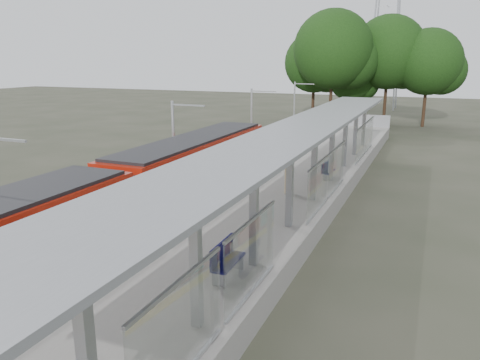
% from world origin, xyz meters
% --- Properties ---
extents(trackbed, '(3.00, 70.00, 0.24)m').
position_xyz_m(trackbed, '(-4.50, 20.00, 0.12)').
color(trackbed, '#59544C').
rests_on(trackbed, ground).
extents(platform, '(6.00, 50.00, 1.00)m').
position_xyz_m(platform, '(0.00, 20.00, 0.50)').
color(platform, gray).
rests_on(platform, ground).
extents(tactile_strip, '(0.60, 50.00, 0.02)m').
position_xyz_m(tactile_strip, '(-2.55, 20.00, 1.01)').
color(tactile_strip, gold).
rests_on(tactile_strip, platform).
extents(end_fence, '(6.00, 0.10, 1.20)m').
position_xyz_m(end_fence, '(0.00, 44.95, 1.60)').
color(end_fence, '#9EA0A5').
rests_on(end_fence, platform).
extents(train, '(2.74, 27.60, 3.62)m').
position_xyz_m(train, '(-4.50, 11.03, 2.05)').
color(train, black).
rests_on(train, ground).
extents(canopy, '(3.27, 38.00, 3.66)m').
position_xyz_m(canopy, '(1.61, 16.19, 4.20)').
color(canopy, '#9EA0A5').
rests_on(canopy, platform).
extents(tree_cluster, '(20.36, 13.23, 13.02)m').
position_xyz_m(tree_cluster, '(-1.23, 53.29, 7.83)').
color(tree_cluster, '#382316').
rests_on(tree_cluster, ground).
extents(catenary_masts, '(2.08, 48.16, 5.40)m').
position_xyz_m(catenary_masts, '(-6.22, 19.00, 2.91)').
color(catenary_masts, '#9EA0A5').
rests_on(catenary_masts, ground).
extents(bench_mid, '(0.54, 1.68, 1.14)m').
position_xyz_m(bench_mid, '(1.51, 8.82, 1.60)').
color(bench_mid, '#0E0D45').
rests_on(bench_mid, platform).
extents(bench_far, '(0.53, 1.40, 0.93)m').
position_xyz_m(bench_far, '(1.71, 22.42, 1.49)').
color(bench_far, '#0E0D45').
rests_on(bench_far, platform).
extents(info_pillar_far, '(0.39, 0.39, 1.72)m').
position_xyz_m(info_pillar_far, '(0.56, 18.58, 1.74)').
color(info_pillar_far, beige).
rests_on(info_pillar_far, platform).
extents(litter_bin, '(0.53, 0.53, 0.87)m').
position_xyz_m(litter_bin, '(1.24, 9.52, 1.43)').
color(litter_bin, '#9EA0A5').
rests_on(litter_bin, platform).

